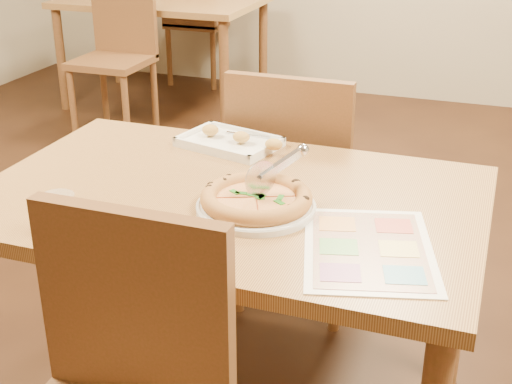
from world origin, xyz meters
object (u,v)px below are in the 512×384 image
(dining_table, at_px, (229,223))
(pizza_cutter, at_px, (274,169))
(pizza, at_px, (256,198))
(plate, at_px, (256,208))
(menu, at_px, (369,249))
(bg_table, at_px, (163,11))
(appetizer_tray, at_px, (232,142))
(bg_chair_far, at_px, (194,9))
(bg_chair_near, at_px, (118,39))
(chair_far, at_px, (295,166))
(chair_near, at_px, (116,383))
(glass_tumbler, at_px, (60,217))

(dining_table, height_order, pizza_cutter, pizza_cutter)
(dining_table, xyz_separation_m, pizza, (0.10, -0.07, 0.11))
(plate, xyz_separation_m, menu, (0.30, -0.10, -0.01))
(bg_table, bearing_deg, pizza, -59.34)
(dining_table, distance_m, appetizer_tray, 0.36)
(bg_chair_far, distance_m, pizza, 3.78)
(dining_table, relative_size, pizza_cutter, 8.67)
(dining_table, height_order, pizza, pizza)
(bg_chair_near, bearing_deg, menu, -49.87)
(dining_table, xyz_separation_m, appetizer_tray, (-0.12, 0.33, 0.10))
(chair_far, height_order, bg_table, chair_far)
(chair_near, bearing_deg, bg_chair_near, 119.74)
(plate, bearing_deg, appetizer_tray, 119.08)
(pizza, relative_size, glass_tumbler, 2.89)
(bg_chair_near, distance_m, plate, 2.84)
(chair_near, bearing_deg, menu, 46.48)
(chair_far, relative_size, pizza, 1.70)
(chair_near, height_order, pizza, chair_near)
(chair_far, bearing_deg, pizza, 98.47)
(bg_chair_near, xyz_separation_m, bg_chair_far, (0.00, 1.10, 0.00))
(pizza, bearing_deg, plate, -75.21)
(bg_chair_near, distance_m, pizza_cutter, 2.83)
(bg_chair_far, bearing_deg, bg_table, 90.00)
(bg_table, relative_size, appetizer_tray, 3.78)
(chair_near, bearing_deg, appetizer_tray, 97.41)
(bg_chair_near, height_order, pizza_cutter, bg_chair_near)
(pizza_cutter, relative_size, menu, 0.38)
(dining_table, distance_m, menu, 0.45)
(bg_table, xyz_separation_m, bg_chair_near, (0.00, -0.60, -0.07))
(pizza_cutter, distance_m, appetizer_tray, 0.44)
(chair_near, xyz_separation_m, chair_far, (-0.00, 1.20, 0.00))
(bg_chair_far, relative_size, menu, 1.19)
(plate, distance_m, glass_tumbler, 0.47)
(bg_table, bearing_deg, pizza_cutter, -58.48)
(bg_chair_near, bearing_deg, chair_far, -44.94)
(bg_chair_far, bearing_deg, chair_far, 120.65)
(plate, bearing_deg, dining_table, 143.90)
(plate, relative_size, pizza_cutter, 1.97)
(dining_table, height_order, bg_chair_near, bg_chair_near)
(bg_table, relative_size, bg_chair_near, 2.77)
(bg_chair_near, relative_size, pizza, 1.70)
(chair_near, height_order, chair_far, same)
(plate, distance_m, menu, 0.32)
(chair_near, relative_size, bg_chair_far, 1.00)
(plate, bearing_deg, chair_far, 98.54)
(chair_near, xyz_separation_m, pizza_cutter, (0.13, 0.58, 0.25))
(bg_chair_near, relative_size, pizza_cutter, 3.13)
(plate, bearing_deg, pizza, 104.79)
(chair_near, height_order, appetizer_tray, chair_near)
(bg_chair_far, bearing_deg, pizza_cutter, 117.51)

